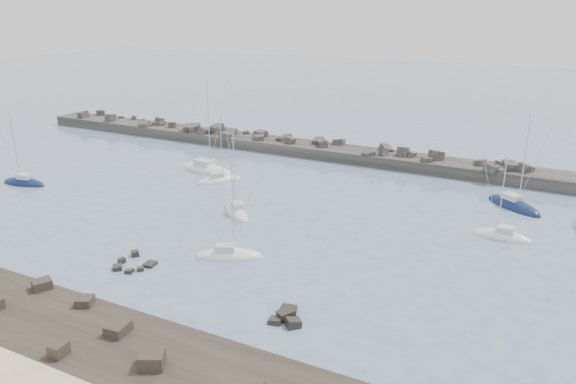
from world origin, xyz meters
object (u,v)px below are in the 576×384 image
at_px(sailboat_6, 513,206).
at_px(sailboat_5, 229,256).
at_px(sailboat_1, 24,183).
at_px(sailboat_3, 207,170).
at_px(sailboat_2, 219,181).
at_px(sailboat_4, 237,213).
at_px(sailboat_7, 502,237).

bearing_deg(sailboat_6, sailboat_5, -129.84).
relative_size(sailboat_1, sailboat_3, 0.72).
bearing_deg(sailboat_6, sailboat_2, -168.07).
bearing_deg(sailboat_4, sailboat_6, 31.09).
relative_size(sailboat_1, sailboat_7, 1.09).
bearing_deg(sailboat_1, sailboat_3, 41.68).
bearing_deg(sailboat_5, sailboat_4, 118.54).
distance_m(sailboat_3, sailboat_5, 31.53).
distance_m(sailboat_3, sailboat_4, 19.39).
height_order(sailboat_4, sailboat_7, sailboat_4).
height_order(sailboat_2, sailboat_4, sailboat_4).
distance_m(sailboat_5, sailboat_7, 30.59).
bearing_deg(sailboat_5, sailboat_7, 36.73).
height_order(sailboat_2, sailboat_7, sailboat_2).
bearing_deg(sailboat_7, sailboat_6, 90.16).
distance_m(sailboat_2, sailboat_3, 5.76).
xyz_separation_m(sailboat_3, sailboat_5, (19.97, -24.40, -0.01)).
relative_size(sailboat_2, sailboat_5, 0.97).
xyz_separation_m(sailboat_1, sailboat_4, (33.76, 4.17, 0.00)).
distance_m(sailboat_1, sailboat_5, 40.31).
height_order(sailboat_3, sailboat_4, sailboat_3).
height_order(sailboat_1, sailboat_4, sailboat_1).
xyz_separation_m(sailboat_1, sailboat_5, (39.73, -6.80, -0.02)).
distance_m(sailboat_1, sailboat_4, 34.02).
relative_size(sailboat_1, sailboat_4, 1.02).
height_order(sailboat_5, sailboat_7, sailboat_5).
bearing_deg(sailboat_7, sailboat_4, -166.50).
bearing_deg(sailboat_5, sailboat_6, 50.16).
relative_size(sailboat_5, sailboat_7, 1.08).
xyz_separation_m(sailboat_2, sailboat_6, (39.86, 8.42, 0.01)).
bearing_deg(sailboat_5, sailboat_1, 170.28).
bearing_deg(sailboat_3, sailboat_7, -7.81).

